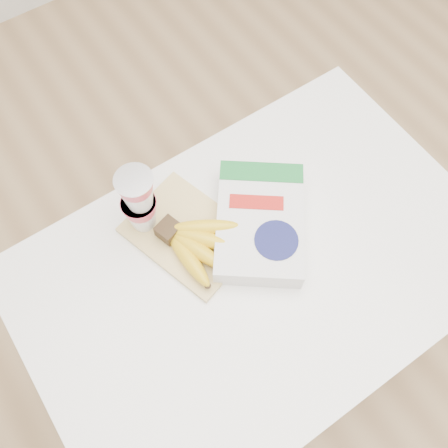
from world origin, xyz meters
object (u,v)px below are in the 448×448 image
Objects in this scene: yogurt_stack at (139,201)px; cereal_box at (260,222)px; bananas at (196,243)px; cutting_board at (189,234)px; table at (250,313)px.

yogurt_stack is 0.55× the size of cereal_box.
yogurt_stack is at bearing -179.01° from cereal_box.
cereal_box is at bearing -13.35° from bananas.
cutting_board is 0.80× the size of cereal_box.
bananas is at bearing 131.89° from table.
cereal_box is at bearing -44.80° from cutting_board.
bananas is at bearing -62.37° from yogurt_stack.
cereal_box is at bearing -36.38° from yogurt_stack.
table is 5.49× the size of bananas.
cutting_board reaches higher than table.
yogurt_stack is (-0.07, 0.08, 0.11)m from cutting_board.
bananas is 0.15m from cereal_box.
bananas is 0.56× the size of cereal_box.
yogurt_stack reaches higher than table.
table is 3.86× the size of cutting_board.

